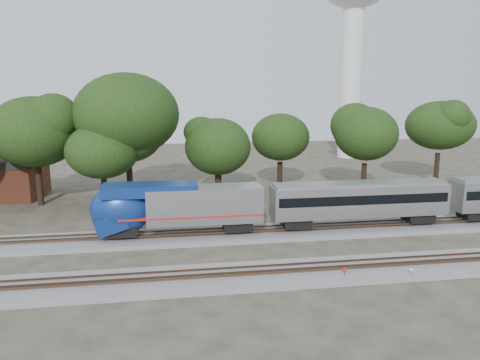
# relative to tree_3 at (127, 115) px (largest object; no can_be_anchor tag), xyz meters

# --- Properties ---
(ground) EXTENTS (160.00, 160.00, 0.00)m
(ground) POSITION_rel_tree_3_xyz_m (12.91, -21.08, -10.74)
(ground) COLOR #383328
(ground) RESTS_ON ground
(track_far) EXTENTS (160.00, 5.00, 0.73)m
(track_far) POSITION_rel_tree_3_xyz_m (12.91, -15.08, -10.53)
(track_far) COLOR slate
(track_far) RESTS_ON ground
(track_near) EXTENTS (160.00, 5.00, 0.73)m
(track_near) POSITION_rel_tree_3_xyz_m (12.91, -25.08, -10.53)
(track_near) COLOR slate
(track_near) RESTS_ON ground
(switch_stand_red) EXTENTS (0.30, 0.07, 0.94)m
(switch_stand_red) POSITION_rel_tree_3_xyz_m (17.36, -26.41, -10.14)
(switch_stand_red) COLOR #512D19
(switch_stand_red) RESTS_ON ground
(switch_stand_white) EXTENTS (0.26, 0.13, 0.86)m
(switch_stand_white) POSITION_rel_tree_3_xyz_m (22.31, -26.99, -10.19)
(switch_stand_white) COLOR #512D19
(switch_stand_white) RESTS_ON ground
(switch_lever) EXTENTS (0.52, 0.34, 0.30)m
(switch_lever) POSITION_rel_tree_3_xyz_m (19.54, -26.63, -10.59)
(switch_lever) COLOR #512D19
(switch_lever) RESTS_ON ground
(tree_1) EXTENTS (8.97, 8.97, 12.65)m
(tree_1) POSITION_rel_tree_3_xyz_m (-10.62, 0.43, -1.92)
(tree_1) COLOR black
(tree_1) RESTS_ON ground
(tree_2) EXTENTS (6.98, 6.98, 9.84)m
(tree_2) POSITION_rel_tree_3_xyz_m (-2.66, -3.05, -3.89)
(tree_2) COLOR black
(tree_2) RESTS_ON ground
(tree_3) EXTENTS (10.92, 10.92, 15.40)m
(tree_3) POSITION_rel_tree_3_xyz_m (0.00, 0.00, 0.00)
(tree_3) COLOR black
(tree_3) RESTS_ON ground
(tree_4) EXTENTS (6.82, 6.82, 9.61)m
(tree_4) POSITION_rel_tree_3_xyz_m (10.85, -0.09, -4.05)
(tree_4) COLOR black
(tree_4) RESTS_ON ground
(tree_5) EXTENTS (7.47, 7.47, 10.53)m
(tree_5) POSITION_rel_tree_3_xyz_m (19.68, 3.55, -3.41)
(tree_5) COLOR black
(tree_5) RESTS_ON ground
(tree_6) EXTENTS (8.34, 8.34, 11.76)m
(tree_6) POSITION_rel_tree_3_xyz_m (29.33, -1.97, -2.55)
(tree_6) COLOR black
(tree_6) RESTS_ON ground
(tree_7) EXTENTS (8.74, 8.74, 12.32)m
(tree_7) POSITION_rel_tree_3_xyz_m (42.86, 3.70, -2.15)
(tree_7) COLOR black
(tree_7) RESTS_ON ground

